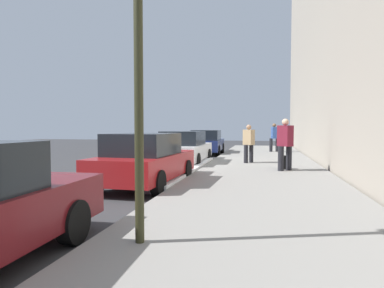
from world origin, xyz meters
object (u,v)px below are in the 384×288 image
object	(u,v)px
parked_car_navy	(207,142)
rolling_suitcase	(283,162)
pedestrian_burgundy_coat	(285,143)
traffic_light_pole	(138,14)
pedestrian_blue_coat	(274,137)
parked_car_red	(145,160)
parked_car_white	(184,148)
pedestrian_tan_coat	(249,142)

from	to	relation	value
parked_car_navy	rolling_suitcase	size ratio (longest dim) A/B	5.12
pedestrian_burgundy_coat	traffic_light_pole	xyz separation A→B (m)	(-8.08, 2.37, 2.01)
pedestrian_blue_coat	traffic_light_pole	world-z (taller)	traffic_light_pole
pedestrian_blue_coat	rolling_suitcase	bearing A→B (deg)	-179.86
parked_car_red	rolling_suitcase	world-z (taller)	parked_car_red
parked_car_white	traffic_light_pole	distance (m)	10.80
parked_car_white	traffic_light_pole	world-z (taller)	traffic_light_pole
parked_car_red	traffic_light_pole	bearing A→B (deg)	-160.83
parked_car_red	traffic_light_pole	world-z (taller)	traffic_light_pole
traffic_light_pole	pedestrian_tan_coat	bearing A→B (deg)	-5.42
parked_car_navy	parked_car_red	bearing A→B (deg)	-179.34
parked_car_red	parked_car_navy	size ratio (longest dim) A/B	0.97
parked_car_white	pedestrian_burgundy_coat	distance (m)	4.82
parked_car_navy	pedestrian_burgundy_coat	xyz separation A→B (m)	(-8.30, -4.20, 0.37)
parked_car_red	pedestrian_tan_coat	distance (m)	6.21
pedestrian_blue_coat	traffic_light_pole	xyz separation A→B (m)	(-17.48, 2.29, 2.04)
parked_car_red	parked_car_white	size ratio (longest dim) A/B	0.97
parked_car_red	rolling_suitcase	bearing A→B (deg)	-48.26
parked_car_navy	rolling_suitcase	world-z (taller)	parked_car_navy
pedestrian_tan_coat	rolling_suitcase	world-z (taller)	pedestrian_tan_coat
pedestrian_burgundy_coat	rolling_suitcase	size ratio (longest dim) A/B	2.14
parked_car_red	pedestrian_tan_coat	xyz separation A→B (m)	(5.59, -2.70, 0.27)
pedestrian_blue_coat	pedestrian_burgundy_coat	world-z (taller)	pedestrian_burgundy_coat
pedestrian_tan_coat	pedestrian_blue_coat	size ratio (longest dim) A/B	0.93
parked_car_navy	rolling_suitcase	xyz separation A→B (m)	(-7.90, -4.15, -0.35)
pedestrian_blue_coat	pedestrian_tan_coat	bearing A→B (deg)	169.49
parked_car_navy	pedestrian_tan_coat	world-z (taller)	pedestrian_tan_coat
pedestrian_burgundy_coat	parked_car_red	bearing A→B (deg)	128.03
rolling_suitcase	pedestrian_blue_coat	bearing A→B (deg)	0.14
parked_car_red	pedestrian_tan_coat	size ratio (longest dim) A/B	2.59
traffic_light_pole	rolling_suitcase	world-z (taller)	traffic_light_pole
pedestrian_blue_coat	rolling_suitcase	size ratio (longest dim) A/B	2.07
rolling_suitcase	parked_car_navy	bearing A→B (deg)	27.72
parked_car_navy	pedestrian_blue_coat	bearing A→B (deg)	-74.95
parked_car_white	pedestrian_burgundy_coat	size ratio (longest dim) A/B	2.41
parked_car_red	pedestrian_blue_coat	world-z (taller)	pedestrian_blue_coat
parked_car_navy	traffic_light_pole	world-z (taller)	traffic_light_pole
parked_car_red	parked_car_navy	world-z (taller)	same
parked_car_white	rolling_suitcase	distance (m)	4.60
parked_car_navy	traffic_light_pole	bearing A→B (deg)	-173.61
pedestrian_tan_coat	rolling_suitcase	xyz separation A→B (m)	(-2.00, -1.32, -0.63)
pedestrian_burgundy_coat	parked_car_navy	bearing A→B (deg)	26.85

